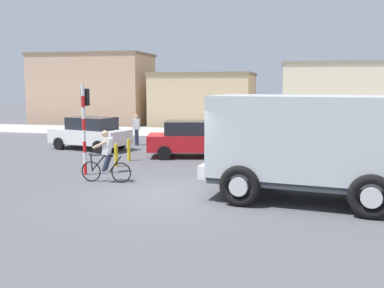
% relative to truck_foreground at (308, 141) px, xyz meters
% --- Properties ---
extents(ground_plane, '(120.00, 120.00, 0.00)m').
position_rel_truck_foreground_xyz_m(ground_plane, '(-3.92, -0.45, -1.67)').
color(ground_plane, '#4C4C51').
extents(sidewalk_far, '(80.00, 5.00, 0.16)m').
position_rel_truck_foreground_xyz_m(sidewalk_far, '(-3.92, 14.97, -1.59)').
color(sidewalk_far, '#ADADA8').
rests_on(sidewalk_far, ground).
extents(truck_foreground, '(5.70, 3.37, 2.90)m').
position_rel_truck_foreground_xyz_m(truck_foreground, '(0.00, 0.00, 0.00)').
color(truck_foreground, '#B2B7BC').
rests_on(truck_foreground, ground).
extents(cyclist, '(1.73, 0.50, 1.72)m').
position_rel_truck_foreground_xyz_m(cyclist, '(-6.35, 0.92, -0.80)').
color(cyclist, black).
rests_on(cyclist, ground).
extents(traffic_light_pole, '(0.24, 0.43, 3.20)m').
position_rel_truck_foreground_xyz_m(traffic_light_pole, '(-7.59, 1.99, 0.40)').
color(traffic_light_pole, red).
rests_on(traffic_light_pole, ground).
extents(car_red_near, '(4.31, 2.72, 1.60)m').
position_rel_truck_foreground_xyz_m(car_red_near, '(-10.13, 7.70, -0.85)').
color(car_red_near, white).
rests_on(car_red_near, ground).
extents(car_white_mid, '(4.26, 2.48, 1.60)m').
position_rel_truck_foreground_xyz_m(car_white_mid, '(-4.69, 6.55, -0.85)').
color(car_white_mid, red).
rests_on(car_white_mid, ground).
extents(pedestrian_near_kerb, '(0.34, 0.22, 1.62)m').
position_rel_truck_foreground_xyz_m(pedestrian_near_kerb, '(-8.39, 9.58, -0.82)').
color(pedestrian_near_kerb, '#2D334C').
rests_on(pedestrian_near_kerb, ground).
extents(bollard_near, '(0.14, 0.14, 0.90)m').
position_rel_truck_foreground_xyz_m(bollard_near, '(-7.10, 3.61, -1.22)').
color(bollard_near, gold).
rests_on(bollard_near, ground).
extents(bollard_far, '(0.14, 0.14, 0.90)m').
position_rel_truck_foreground_xyz_m(bollard_far, '(-7.10, 5.01, -1.22)').
color(bollard_far, gold).
rests_on(bollard_far, ground).
extents(building_corner_left, '(9.46, 5.22, 5.68)m').
position_rel_truck_foreground_xyz_m(building_corner_left, '(-16.58, 21.93, 1.18)').
color(building_corner_left, tan).
rests_on(building_corner_left, ground).
extents(building_mid_block, '(7.57, 7.02, 4.08)m').
position_rel_truck_foreground_xyz_m(building_mid_block, '(-7.12, 22.06, 0.37)').
color(building_mid_block, '#D1B284').
rests_on(building_mid_block, ground).
extents(building_corner_right, '(11.27, 5.86, 4.75)m').
position_rel_truck_foreground_xyz_m(building_corner_right, '(4.45, 21.41, 0.71)').
color(building_corner_right, beige).
rests_on(building_corner_right, ground).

